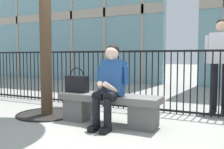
# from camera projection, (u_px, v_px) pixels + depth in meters

# --- Properties ---
(ground_plane) EXTENTS (60.00, 60.00, 0.00)m
(ground_plane) POSITION_uv_depth(u_px,v_px,m) (109.00, 123.00, 3.81)
(ground_plane) COLOR #9E9B93
(stone_bench) EXTENTS (1.60, 0.44, 0.45)m
(stone_bench) POSITION_uv_depth(u_px,v_px,m) (109.00, 106.00, 3.79)
(stone_bench) COLOR slate
(stone_bench) RESTS_ON ground
(seated_person_with_phone) EXTENTS (0.52, 0.66, 1.21)m
(seated_person_with_phone) POSITION_uv_depth(u_px,v_px,m) (110.00, 82.00, 3.61)
(seated_person_with_phone) COLOR black
(seated_person_with_phone) RESTS_ON ground
(handbag_on_bench) EXTENTS (0.38, 0.15, 0.40)m
(handbag_on_bench) POSITION_uv_depth(u_px,v_px,m) (77.00, 83.00, 4.01)
(handbag_on_bench) COLOR black
(handbag_on_bench) RESTS_ON stone_bench
(bystander_at_railing) EXTENTS (0.55, 0.28, 1.71)m
(bystander_at_railing) POSITION_uv_depth(u_px,v_px,m) (221.00, 58.00, 4.49)
(bystander_at_railing) COLOR black
(bystander_at_railing) RESTS_ON ground
(plaza_railing) EXTENTS (9.71, 0.04, 1.15)m
(plaza_railing) POSITION_uv_depth(u_px,v_px,m) (135.00, 80.00, 4.74)
(plaza_railing) COLOR black
(plaza_railing) RESTS_ON ground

